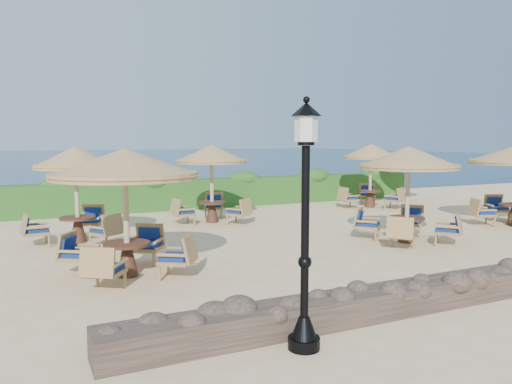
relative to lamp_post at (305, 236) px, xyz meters
name	(u,v)px	position (x,y,z in m)	size (l,w,h in m)	color
ground	(326,235)	(4.80, 6.80, -1.55)	(120.00, 120.00, 0.00)	beige
sea	(79,158)	(4.80, 76.80, -1.55)	(160.00, 160.00, 0.00)	#0B264A
hedge	(234,192)	(4.80, 14.00, -0.95)	(18.00, 0.90, 1.20)	#204E19
stone_wall	(509,280)	(4.80, 0.60, -1.33)	(15.00, 0.65, 0.44)	brown
lamp_post	(305,236)	(0.00, 0.00, 0.00)	(0.44, 0.44, 3.31)	black
extra_parasol	(409,154)	(12.60, 12.00, 0.62)	(2.30, 2.30, 2.41)	#C1AE88
cafe_set_0	(125,186)	(-1.47, 4.69, 0.33)	(3.03, 3.03, 2.65)	#C1AE88
cafe_set_1	(408,178)	(6.18, 4.91, 0.24)	(2.69, 2.69, 2.65)	#C1AE88
cafe_set_3	(76,180)	(-2.04, 8.77, 0.19)	(2.53, 2.77, 2.65)	#C1AE88
cafe_set_4	(212,170)	(2.49, 10.38, 0.26)	(2.65, 2.76, 2.65)	#C1AE88
cafe_set_5	(371,165)	(9.84, 11.19, 0.23)	(2.57, 2.77, 2.65)	#C1AE88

